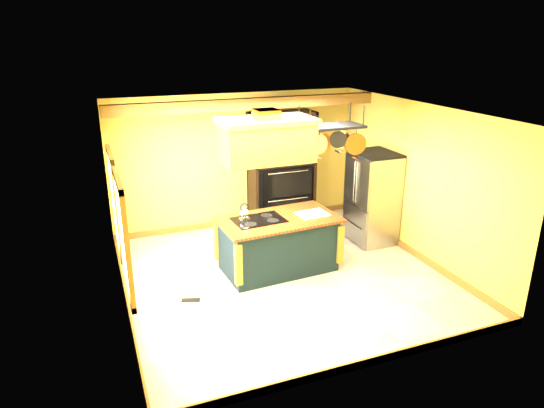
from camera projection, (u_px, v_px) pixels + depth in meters
floor at (283, 276)px, 7.98m from camera, size 5.00×5.00×0.00m
ceiling at (285, 111)px, 7.08m from camera, size 5.00×5.00×0.00m
wall_back at (236, 161)px, 9.73m from camera, size 5.00×0.02×2.70m
wall_front at (371, 267)px, 5.33m from camera, size 5.00×0.02×2.70m
wall_left at (117, 220)px, 6.68m from camera, size 0.02×5.00×2.70m
wall_right at (417, 182)px, 8.38m from camera, size 0.02×5.00×2.70m
ceiling_beam at (248, 104)px, 8.61m from camera, size 5.00×0.15×0.20m
window_near at (124, 238)px, 5.97m from camera, size 0.06×1.06×1.56m
window_far at (116, 203)px, 7.20m from camera, size 0.06×1.06×1.56m
kitchen_island at (278, 243)px, 8.07m from camera, size 2.02×1.21×1.11m
range_hood at (266, 139)px, 7.41m from camera, size 1.47×0.83×0.80m
pot_rack at (331, 134)px, 7.79m from camera, size 1.15×0.52×0.81m
refrigerator at (372, 200)px, 9.09m from camera, size 0.74×0.87×1.69m
hutch at (281, 182)px, 9.95m from camera, size 1.32×0.60×2.33m
floor_register at (191, 300)px, 7.25m from camera, size 0.30×0.20×0.01m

